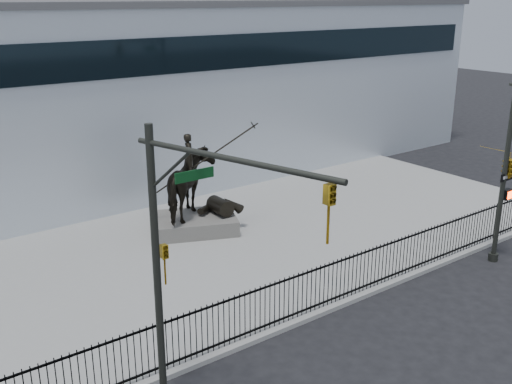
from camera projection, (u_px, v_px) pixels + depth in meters
ground at (368, 320)px, 18.49m from camera, size 120.00×120.00×0.00m
plaza at (238, 246)px, 23.79m from camera, size 30.00×12.00×0.15m
building at (99, 93)px, 32.29m from camera, size 44.00×14.00×9.00m
picket_fence at (341, 279)px, 19.16m from camera, size 22.10×0.10×1.50m
statue_plinth at (194, 224)px, 24.98m from camera, size 4.05×3.49×0.64m
equestrian_statue at (194, 186)px, 24.48m from camera, size 4.05×3.38×3.70m
traffic_signal_left at (184, 264)px, 12.91m from camera, size 1.52×4.84×7.00m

